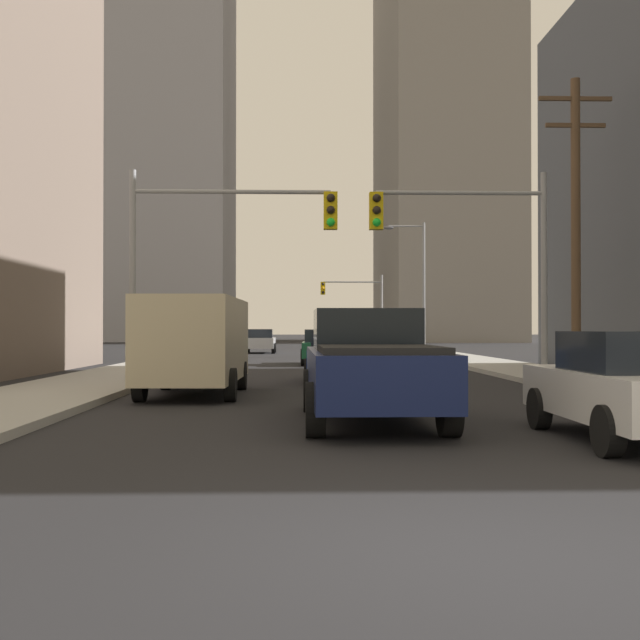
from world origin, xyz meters
TOP-DOWN VIEW (x-y plane):
  - ground_plane at (0.00, 0.00)m, footprint 400.00×400.00m
  - sidewalk_left at (-6.80, 50.00)m, footprint 3.19×160.00m
  - sidewalk_right at (6.80, 50.00)m, footprint 3.19×160.00m
  - pickup_truck_navy at (0.01, 7.76)m, footprint 2.20×5.42m
  - cargo_van_beige at (-3.58, 13.10)m, footprint 2.16×5.26m
  - sedan_white at (3.40, 5.38)m, footprint 1.95×4.20m
  - sedan_blue at (-0.02, 17.43)m, footprint 1.95×4.23m
  - sedan_green at (-0.07, 28.75)m, footprint 1.95×4.24m
  - sedan_silver at (-3.53, 44.75)m, footprint 1.95×4.21m
  - traffic_signal_near_left at (-3.25, 16.74)m, footprint 5.82×0.44m
  - traffic_signal_near_right at (3.60, 16.74)m, footprint 5.06×0.44m
  - traffic_signal_far_right at (3.56, 59.23)m, footprint 5.14×0.44m
  - utility_pole_right at (7.12, 17.88)m, footprint 2.20×0.28m
  - street_lamp_right at (5.54, 38.44)m, footprint 2.33×0.32m
  - building_left_far_tower at (-22.04, 93.89)m, footprint 24.83×19.61m
  - building_right_far_highrise at (17.01, 92.90)m, footprint 14.45×27.99m

SIDE VIEW (x-z plane):
  - ground_plane at x=0.00m, z-range 0.00..0.00m
  - sidewalk_left at x=-6.80m, z-range 0.00..0.15m
  - sidewalk_right at x=6.80m, z-range 0.00..0.15m
  - sedan_white at x=3.40m, z-range 0.01..1.53m
  - sedan_blue at x=-0.02m, z-range 0.01..1.53m
  - sedan_green at x=-0.07m, z-range 0.01..1.53m
  - sedan_silver at x=-3.53m, z-range 0.01..1.53m
  - pickup_truck_navy at x=0.01m, z-range -0.02..1.88m
  - cargo_van_beige at x=-3.58m, z-range 0.16..2.42m
  - traffic_signal_near_right at x=3.60m, z-range 1.10..7.10m
  - traffic_signal_far_right at x=3.56m, z-range 1.10..7.10m
  - traffic_signal_near_left at x=-3.25m, z-range 1.13..7.13m
  - street_lamp_right at x=5.54m, z-range 0.78..8.28m
  - utility_pole_right at x=7.12m, z-range 0.27..9.31m
  - building_left_far_tower at x=-22.04m, z-range 0.00..49.80m
  - building_right_far_highrise at x=17.01m, z-range 0.00..69.51m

